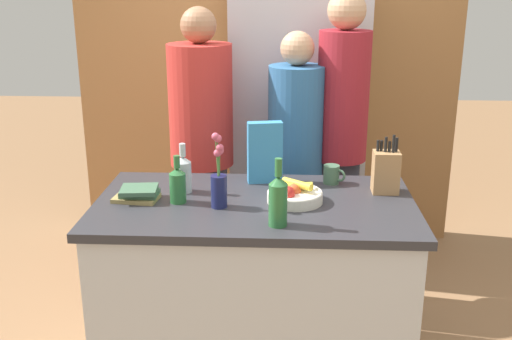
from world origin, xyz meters
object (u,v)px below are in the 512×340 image
coffee_mug (332,174)px  bottle_wine (278,199)px  bottle_oil (183,173)px  bottle_vinegar (178,184)px  flower_vase (219,182)px  person_in_blue (295,155)px  knife_block (386,171)px  person_at_sink (202,141)px  book_stack (138,194)px  refrigerator (297,123)px  person_in_red_tee (342,130)px  fruit_bowl (294,195)px  cereal_box (265,152)px

coffee_mug → bottle_wine: (-0.26, -0.55, 0.07)m
bottle_oil → bottle_vinegar: 0.14m
flower_vase → bottle_vinegar: (-0.19, 0.05, -0.03)m
flower_vase → person_in_blue: size_ratio=0.22×
knife_block → bottle_vinegar: size_ratio=1.28×
bottle_wine → bottle_vinegar: bearing=151.9°
coffee_mug → person_at_sink: (-0.72, 0.48, 0.03)m
knife_block → flower_vase: size_ratio=0.83×
book_stack → bottle_wine: size_ratio=0.74×
bottle_oil → person_in_blue: size_ratio=0.15×
refrigerator → bottle_vinegar: size_ratio=8.50×
bottle_vinegar → person_in_red_tee: size_ratio=0.12×
bottle_vinegar → fruit_bowl: bearing=3.2°
fruit_bowl → person_at_sink: (-0.53, 0.75, 0.04)m
knife_block → flower_vase: 0.80m
cereal_box → person_in_red_tee: size_ratio=0.17×
bottle_wine → refrigerator: bearing=86.3°
bottle_oil → person_in_blue: bearing=47.5°
knife_block → cereal_box: bearing=168.0°
cereal_box → bottle_vinegar: size_ratio=1.38×
person_in_blue → book_stack: bearing=-123.5°
book_stack → person_in_red_tee: person_in_red_tee is taller
person_in_red_tee → bottle_wine: bearing=-99.7°
flower_vase → cereal_box: (0.19, 0.36, 0.03)m
coffee_mug → person_in_blue: (-0.18, 0.43, -0.03)m
fruit_bowl → book_stack: 0.72m
refrigerator → coffee_mug: size_ratio=17.40×
fruit_bowl → cereal_box: bearing=117.7°
bottle_oil → bottle_vinegar: bearing=-91.0°
flower_vase → person_in_blue: (0.35, 0.78, -0.10)m
person_at_sink → person_in_blue: person_at_sink is taller
fruit_bowl → cereal_box: size_ratio=0.83×
book_stack → bottle_vinegar: bottle_vinegar is taller
bottle_vinegar → person_at_sink: 0.78m
person_in_blue → flower_vase: bearing=-101.8°
fruit_bowl → person_in_red_tee: 0.81m
person_in_blue → knife_block: bearing=-40.0°
bottle_wine → person_in_red_tee: bearing=71.4°
cereal_box → bottle_wine: cereal_box is taller
fruit_bowl → bottle_vinegar: 0.53m
bottle_wine → person_in_blue: size_ratio=0.18×
bottle_vinegar → bottle_wine: bearing=-28.1°
bottle_oil → bottle_wine: size_ratio=0.83×
bottle_wine → person_in_blue: person_in_blue is taller
fruit_bowl → person_in_blue: size_ratio=0.16×
coffee_mug → refrigerator: bearing=98.7°
coffee_mug → bottle_oil: bearing=-167.4°
book_stack → refrigerator: bearing=60.4°
person_in_blue → person_in_red_tee: bearing=23.0°
flower_vase → coffee_mug: 0.64m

